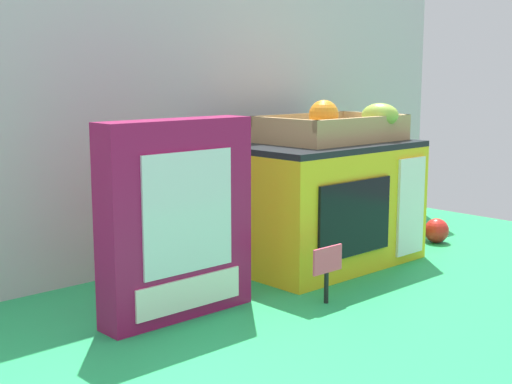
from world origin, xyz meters
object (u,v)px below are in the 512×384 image
object	(u,v)px
toy_microwave	(317,202)
cookie_set_box	(177,220)
price_sign	(327,266)
loose_toy_apple	(436,231)
food_groups_crate	(334,129)

from	to	relation	value
toy_microwave	cookie_set_box	distance (m)	0.43
price_sign	loose_toy_apple	bearing A→B (deg)	13.07
loose_toy_apple	food_groups_crate	bearing A→B (deg)	167.05
food_groups_crate	price_sign	bearing A→B (deg)	-140.70
price_sign	loose_toy_apple	world-z (taller)	price_sign
toy_microwave	price_sign	xyz separation A→B (m)	(-0.19, -0.20, -0.06)
price_sign	loose_toy_apple	distance (m)	0.54
cookie_set_box	price_sign	world-z (taller)	cookie_set_box
cookie_set_box	price_sign	size ratio (longest dim) A/B	3.21
toy_microwave	cookie_set_box	world-z (taller)	cookie_set_box
toy_microwave	cookie_set_box	size ratio (longest dim) A/B	1.22
cookie_set_box	toy_microwave	bearing A→B (deg)	10.41
cookie_set_box	loose_toy_apple	size ratio (longest dim) A/B	5.60
cookie_set_box	price_sign	distance (m)	0.27
food_groups_crate	loose_toy_apple	distance (m)	0.39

